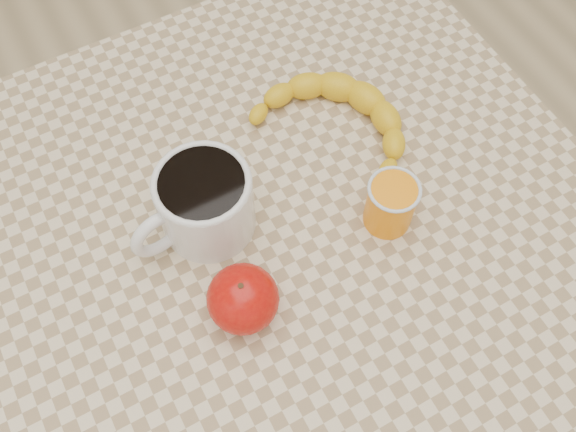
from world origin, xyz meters
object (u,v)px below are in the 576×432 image
apple (243,299)px  table (288,253)px  banana (339,120)px  coffee_mug (203,202)px  orange_juice_glass (391,204)px

apple → table: bearing=37.8°
apple → banana: apple is taller
coffee_mug → orange_juice_glass: coffee_mug is taller
table → coffee_mug: (-0.09, 0.05, 0.14)m
orange_juice_glass → coffee_mug: bearing=153.1°
apple → banana: (0.23, 0.17, -0.02)m
table → coffee_mug: bearing=151.2°
table → banana: 0.19m
coffee_mug → banana: bearing=12.2°
orange_juice_glass → apple: (-0.21, -0.02, -0.00)m
coffee_mug → orange_juice_glass: (0.20, -0.10, -0.01)m
table → banana: (0.13, 0.09, 0.11)m
table → apple: size_ratio=7.68×
coffee_mug → apple: 0.13m
table → banana: bearing=36.5°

